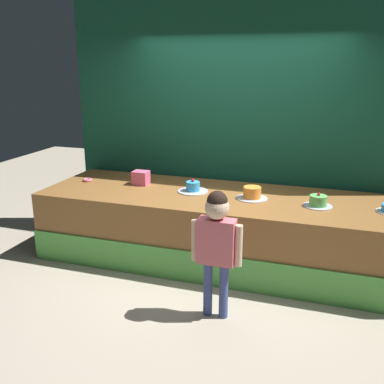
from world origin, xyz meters
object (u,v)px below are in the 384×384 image
cake_center_right (318,202)px  cake_far_left (193,188)px  child_figure (217,237)px  pink_box (141,178)px  donut (87,180)px  cake_center_left (252,194)px

cake_center_right → cake_far_left: bearing=175.7°
child_figure → cake_far_left: size_ratio=3.34×
child_figure → pink_box: bearing=135.4°
child_figure → donut: bearing=148.9°
child_figure → cake_center_left: size_ratio=3.46×
donut → cake_center_right: cake_center_right is taller
pink_box → cake_center_right: pink_box is taller
pink_box → cake_center_left: size_ratio=0.55×
pink_box → cake_center_right: size_ratio=0.63×
pink_box → cake_center_right: (2.06, -0.20, -0.03)m
cake_far_left → cake_center_left: (0.69, -0.05, 0.01)m
donut → cake_far_left: cake_far_left is taller
donut → cake_far_left: (1.37, -0.02, 0.03)m
child_figure → cake_far_left: child_figure is taller
donut → cake_far_left: bearing=-0.7°
child_figure → cake_center_right: 1.32m
cake_far_left → cake_center_left: bearing=-4.6°
pink_box → donut: bearing=-173.6°
cake_center_left → cake_center_right: 0.69m
donut → child_figure: bearing=-31.1°
donut → cake_center_right: size_ratio=0.40×
donut → pink_box: bearing=6.4°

